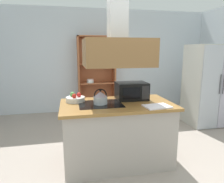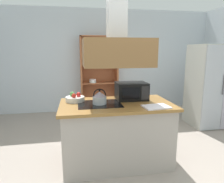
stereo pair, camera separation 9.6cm
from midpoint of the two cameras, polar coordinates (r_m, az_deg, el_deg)
The scene contains 10 objects.
ground_plane at distance 3.11m, azimuth 6.43°, elevation -20.36°, with size 7.80×7.80×0.00m, color #A09286.
wall_back at distance 5.59m, azimuth -2.03°, elevation 8.55°, with size 6.00×0.12×2.70m, color silver.
kitchen_island at distance 3.02m, azimuth 2.10°, elevation -11.53°, with size 1.58×0.89×0.90m.
range_hood at distance 2.78m, azimuth 2.30°, elevation 13.30°, with size 0.90×0.70×1.28m.
refrigerator at distance 4.95m, azimuth 26.79°, elevation 1.47°, with size 0.90×0.77×1.76m.
dish_cabinet at distance 5.40m, azimuth -3.19°, elevation 3.54°, with size 0.97×0.40×2.00m.
kettle at distance 2.82m, azimuth -2.54°, elevation -1.74°, with size 0.19×0.19×0.22m.
cutting_board at distance 2.74m, azimuth 13.26°, elevation -4.19°, with size 0.34×0.24×0.02m, color white.
microwave at distance 3.10m, azimuth 6.37°, elevation 0.14°, with size 0.46×0.35×0.26m.
fruit_bowl at distance 3.01m, azimuth -9.48°, elevation -1.93°, with size 0.27×0.27×0.14m.
Camera 2 is at (-0.73, -2.53, 1.64)m, focal length 32.54 mm.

